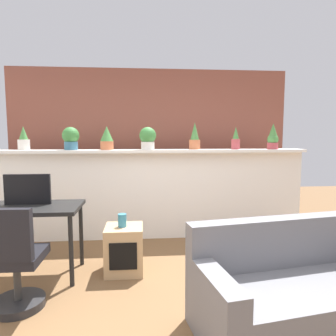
% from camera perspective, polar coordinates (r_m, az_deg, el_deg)
% --- Properties ---
extents(ground_plane, '(12.00, 12.00, 0.00)m').
position_cam_1_polar(ground_plane, '(2.75, -1.32, -26.18)').
color(ground_plane, brown).
extents(divider_wall, '(4.35, 0.16, 1.23)m').
position_cam_1_polar(divider_wall, '(4.41, -2.99, -5.07)').
color(divider_wall, white).
rests_on(divider_wall, ground).
extents(plant_shelf, '(4.35, 0.34, 0.04)m').
position_cam_1_polar(plant_shelf, '(4.29, -3.02, 3.19)').
color(plant_shelf, white).
rests_on(plant_shelf, divider_wall).
extents(brick_wall_behind, '(4.35, 0.10, 2.50)m').
position_cam_1_polar(brick_wall_behind, '(4.93, -3.27, 3.55)').
color(brick_wall_behind, brown).
rests_on(brick_wall_behind, ground).
extents(potted_plant_0, '(0.15, 0.15, 0.32)m').
position_cam_1_polar(potted_plant_0, '(4.59, -25.30, 4.78)').
color(potted_plant_0, silver).
rests_on(potted_plant_0, plant_shelf).
extents(potted_plant_1, '(0.23, 0.23, 0.31)m').
position_cam_1_polar(potted_plant_1, '(4.39, -17.66, 5.38)').
color(potted_plant_1, '#386B84').
rests_on(potted_plant_1, plant_shelf).
extents(potted_plant_2, '(0.18, 0.18, 0.32)m').
position_cam_1_polar(potted_plant_2, '(4.30, -11.33, 5.51)').
color(potted_plant_2, '#C66B42').
rests_on(potted_plant_2, plant_shelf).
extents(potted_plant_3, '(0.23, 0.23, 0.31)m').
position_cam_1_polar(potted_plant_3, '(4.28, -3.80, 5.64)').
color(potted_plant_3, silver).
rests_on(potted_plant_3, plant_shelf).
extents(potted_plant_4, '(0.16, 0.16, 0.38)m').
position_cam_1_polar(potted_plant_4, '(4.38, 5.00, 5.69)').
color(potted_plant_4, '#C66B42').
rests_on(potted_plant_4, plant_shelf).
extents(potted_plant_5, '(0.12, 0.12, 0.32)m').
position_cam_1_polar(potted_plant_5, '(4.49, 12.49, 5.18)').
color(potted_plant_5, '#B7474C').
rests_on(potted_plant_5, plant_shelf).
extents(potted_plant_6, '(0.16, 0.16, 0.37)m').
position_cam_1_polar(potted_plant_6, '(4.66, 18.96, 5.39)').
color(potted_plant_6, '#B7474C').
rests_on(potted_plant_6, plant_shelf).
extents(desk, '(1.10, 0.60, 0.75)m').
position_cam_1_polar(desk, '(3.49, -24.97, -7.80)').
color(desk, black).
rests_on(desk, ground).
extents(tv_monitor, '(0.47, 0.04, 0.32)m').
position_cam_1_polar(tv_monitor, '(3.52, -24.70, -3.63)').
color(tv_monitor, black).
rests_on(tv_monitor, desk).
extents(office_chair, '(0.45, 0.46, 0.91)m').
position_cam_1_polar(office_chair, '(2.95, -26.88, -16.07)').
color(office_chair, '#262628').
rests_on(office_chair, ground).
extents(side_cube_shelf, '(0.40, 0.41, 0.50)m').
position_cam_1_polar(side_cube_shelf, '(3.44, -8.17, -14.76)').
color(side_cube_shelf, tan).
rests_on(side_cube_shelf, ground).
extents(vase_on_shelf, '(0.09, 0.09, 0.14)m').
position_cam_1_polar(vase_on_shelf, '(3.34, -8.52, -9.63)').
color(vase_on_shelf, teal).
rests_on(vase_on_shelf, side_cube_shelf).
extents(couch, '(1.66, 1.01, 0.80)m').
position_cam_1_polar(couch, '(2.68, 22.88, -20.70)').
color(couch, slate).
rests_on(couch, ground).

